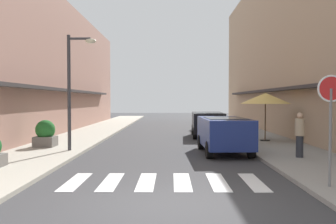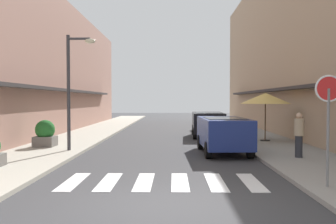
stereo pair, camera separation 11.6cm
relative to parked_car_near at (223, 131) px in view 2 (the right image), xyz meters
The scene contains 13 objects.
ground_plane 7.73m from the parked_car_near, 107.81° to the left, with size 81.04×81.04×0.00m, color #38383A.
sidewalk_left 10.40m from the parked_car_near, 135.15° to the left, with size 3.20×51.57×0.12m, color #ADA899.
sidewalk_right 7.82m from the parked_car_near, 70.08° to the left, with size 3.20×51.57×0.12m, color gray.
building_row_left 14.45m from the parked_car_near, 144.53° to the left, with size 5.50×35.15×8.66m.
building_row_right 11.60m from the parked_car_near, 50.39° to the left, with size 5.50×35.15×11.39m.
crosswalk 5.79m from the parked_car_near, 114.24° to the right, with size 5.20×2.20×0.01m.
parked_car_near is the anchor object (origin of this frame).
parked_car_mid 6.67m from the parked_car_near, 90.00° to the left, with size 1.91×3.96×1.47m.
round_street_sign 6.50m from the parked_car_near, 75.27° to the right, with size 0.65×0.07×2.66m.
street_lamp 6.51m from the parked_car_near, behind, with size 1.19×0.28×4.73m.
cafe_umbrella 4.70m from the parked_car_near, 54.38° to the left, with size 2.51×2.51×2.44m.
planter_midblock 7.89m from the parked_car_near, behind, with size 0.88×0.88×1.18m.
pedestrian_walking_near 3.01m from the parked_car_near, 34.72° to the right, with size 0.34×0.34×1.61m.
Camera 2 is at (0.30, -7.41, 2.18)m, focal length 38.91 mm.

